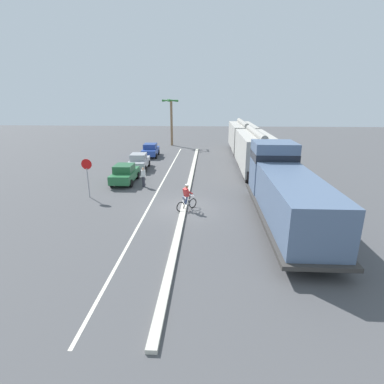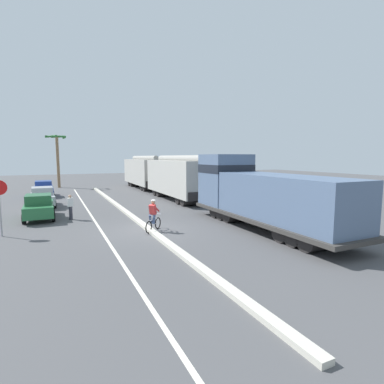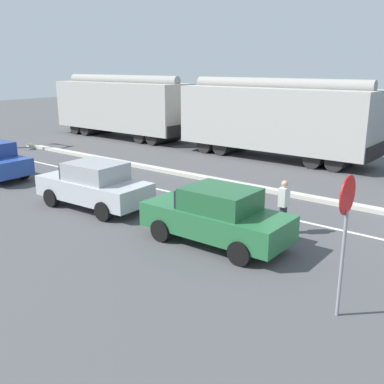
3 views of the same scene
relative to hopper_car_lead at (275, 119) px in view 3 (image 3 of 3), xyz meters
name	(u,v)px [view 3 (image 3 of 3)]	position (x,y,z in m)	size (l,w,h in m)	color
median_curb	(301,196)	(-6.04, -4.44, -2.00)	(0.36, 36.00, 0.16)	beige
lane_stripe	(269,214)	(-8.44, -4.44, -2.07)	(0.14, 36.00, 0.01)	silver
hopper_car_lead	(275,119)	(0.00, 0.00, 0.00)	(2.90, 10.60, 4.18)	#AFADA5
hopper_car_middle	(122,107)	(0.00, 11.60, 0.00)	(2.90, 10.60, 4.18)	#AAA8A0
parked_car_green	(216,216)	(-11.63, -4.51, -1.26)	(1.87, 4.22, 1.62)	#286B3D
parked_car_silver	(94,185)	(-11.58, 0.72, -1.26)	(1.99, 4.28, 1.62)	#B7BABF
stop_sign	(345,220)	(-13.19, -8.57, -0.05)	(0.76, 0.08, 2.88)	gray
pedestrian_by_cars	(284,206)	(-9.78, -5.60, -1.23)	(0.34, 0.22, 1.62)	#33333D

